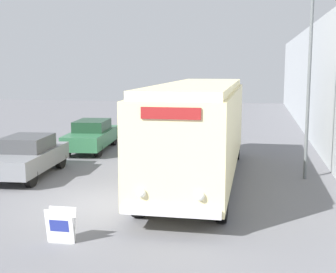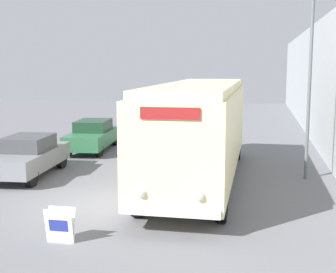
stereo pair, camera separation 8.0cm
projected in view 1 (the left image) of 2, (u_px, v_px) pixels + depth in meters
The scene contains 7 objects.
ground_plane at pixel (99, 205), 13.99m from camera, with size 80.00×80.00×0.00m, color slate.
building_wall_right at pixel (324, 85), 21.82m from camera, with size 0.30×60.00×6.41m.
vintage_bus at pixel (199, 127), 16.51m from camera, with size 2.59×11.43×3.51m.
sign_board at pixel (61, 226), 10.94m from camera, with size 0.67×0.32×0.83m.
streetlamp at pixel (311, 44), 16.50m from camera, with size 0.36×0.36×7.72m.
parked_car_near at pixel (27, 156), 17.49m from camera, with size 2.11×4.50×1.51m.
parked_car_mid at pixel (92, 135), 22.86m from camera, with size 2.11×4.79×1.48m.
Camera 1 is at (4.54, -12.91, 4.12)m, focal length 50.00 mm.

